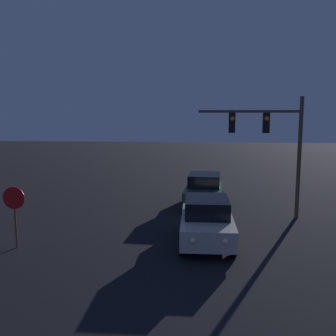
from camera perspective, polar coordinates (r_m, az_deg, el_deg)
car_near at (r=13.95m, az=5.95°, el=-8.01°), size 1.97×3.98×1.66m
car_far at (r=19.40m, az=5.53°, el=-3.35°), size 2.10×4.03×1.66m
traffic_signal_mast at (r=17.49m, az=15.60°, el=4.53°), size 4.64×0.30×5.50m
stop_sign at (r=14.25m, az=-22.37°, el=-5.26°), size 0.80×0.07×2.22m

